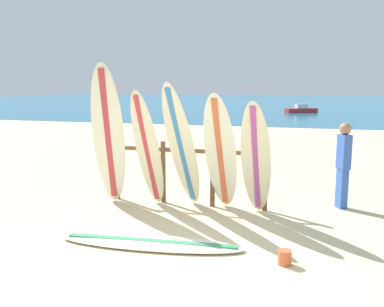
# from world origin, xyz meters

# --- Properties ---
(ground_plane) EXTENTS (120.00, 120.00, 0.00)m
(ground_plane) POSITION_xyz_m (0.00, 0.00, 0.00)
(ground_plane) COLOR beige
(ocean_water) EXTENTS (120.00, 80.00, 0.01)m
(ocean_water) POSITION_xyz_m (0.00, 58.00, 0.00)
(ocean_water) COLOR #196B93
(ocean_water) RESTS_ON ground
(surfboard_rack) EXTENTS (2.93, 0.09, 1.16)m
(surfboard_rack) POSITION_xyz_m (-0.36, 2.98, 0.72)
(surfboard_rack) COLOR brown
(surfboard_rack) RESTS_ON ground
(surfboard_leaning_far_left) EXTENTS (0.70, 0.77, 2.57)m
(surfboard_leaning_far_left) POSITION_xyz_m (-1.70, 2.54, 1.29)
(surfboard_leaning_far_left) COLOR silver
(surfboard_leaning_far_left) RESTS_ON ground
(surfboard_leaning_left) EXTENTS (0.57, 0.87, 2.12)m
(surfboard_leaning_left) POSITION_xyz_m (-0.96, 2.57, 1.06)
(surfboard_leaning_left) COLOR beige
(surfboard_leaning_left) RESTS_ON ground
(surfboard_leaning_center_left) EXTENTS (0.65, 1.18, 2.25)m
(surfboard_leaning_center_left) POSITION_xyz_m (-0.34, 2.59, 1.12)
(surfboard_leaning_center_left) COLOR beige
(surfboard_leaning_center_left) RESTS_ON ground
(surfboard_leaning_center) EXTENTS (0.61, 0.94, 2.07)m
(surfboard_leaning_center) POSITION_xyz_m (0.32, 2.67, 1.04)
(surfboard_leaning_center) COLOR silver
(surfboard_leaning_center) RESTS_ON ground
(surfboard_leaning_center_right) EXTENTS (0.55, 0.84, 1.96)m
(surfboard_leaning_center_right) POSITION_xyz_m (0.93, 2.58, 0.98)
(surfboard_leaning_center_right) COLOR beige
(surfboard_leaning_center_right) RESTS_ON ground
(surfboard_lying_on_sand) EXTENTS (2.63, 0.81, 0.08)m
(surfboard_lying_on_sand) POSITION_xyz_m (-0.28, 0.95, 0.04)
(surfboard_lying_on_sand) COLOR white
(surfboard_lying_on_sand) RESTS_ON ground
(beachgoer_standing) EXTENTS (0.25, 0.29, 1.53)m
(beachgoer_standing) POSITION_xyz_m (2.36, 3.54, 0.84)
(beachgoer_standing) COLOR #3359B2
(beachgoer_standing) RESTS_ON ground
(small_boat_offshore) EXTENTS (2.67, 2.10, 0.71)m
(small_boat_offshore) POSITION_xyz_m (0.99, 31.17, 0.26)
(small_boat_offshore) COLOR #B22D28
(small_boat_offshore) RESTS_ON ocean_water
(sand_bucket) EXTENTS (0.17, 0.17, 0.18)m
(sand_bucket) POSITION_xyz_m (1.54, 0.82, 0.09)
(sand_bucket) COLOR #CC5933
(sand_bucket) RESTS_ON ground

